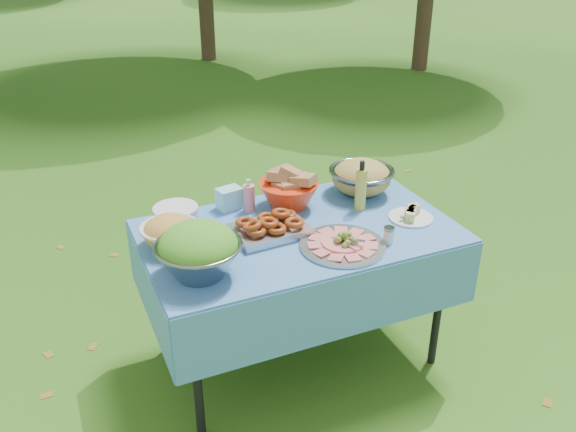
% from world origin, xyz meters
% --- Properties ---
extents(ground, '(80.00, 80.00, 0.00)m').
position_xyz_m(ground, '(0.00, 0.00, 0.00)').
color(ground, '#12370A').
rests_on(ground, ground).
extents(picnic_table, '(1.46, 0.86, 0.76)m').
position_xyz_m(picnic_table, '(0.00, 0.00, 0.38)').
color(picnic_table, '#79B1E9').
rests_on(picnic_table, ground).
extents(salad_bowl, '(0.38, 0.38, 0.23)m').
position_xyz_m(salad_bowl, '(-0.54, -0.19, 0.88)').
color(salad_bowl, gray).
rests_on(salad_bowl, picnic_table).
extents(pasta_bowl_white, '(0.28, 0.28, 0.15)m').
position_xyz_m(pasta_bowl_white, '(-0.59, 0.10, 0.83)').
color(pasta_bowl_white, silver).
rests_on(pasta_bowl_white, picnic_table).
extents(plate_stack, '(0.26, 0.26, 0.08)m').
position_xyz_m(plate_stack, '(-0.51, 0.31, 0.80)').
color(plate_stack, silver).
rests_on(plate_stack, picnic_table).
extents(wipes_box, '(0.13, 0.11, 0.11)m').
position_xyz_m(wipes_box, '(-0.22, 0.35, 0.82)').
color(wipes_box, '#96E2EE').
rests_on(wipes_box, picnic_table).
extents(sanitizer_bottle, '(0.07, 0.07, 0.17)m').
position_xyz_m(sanitizer_bottle, '(-0.14, 0.28, 0.85)').
color(sanitizer_bottle, pink).
rests_on(sanitizer_bottle, picnic_table).
extents(bread_bowl, '(0.40, 0.40, 0.20)m').
position_xyz_m(bread_bowl, '(0.06, 0.25, 0.86)').
color(bread_bowl, red).
rests_on(bread_bowl, picnic_table).
extents(pasta_bowl_steel, '(0.36, 0.36, 0.18)m').
position_xyz_m(pasta_bowl_steel, '(0.48, 0.25, 0.85)').
color(pasta_bowl_steel, gray).
rests_on(pasta_bowl_steel, picnic_table).
extents(fried_tray, '(0.36, 0.26, 0.08)m').
position_xyz_m(fried_tray, '(-0.14, 0.01, 0.80)').
color(fried_tray, '#B2B3B7').
rests_on(fried_tray, picnic_table).
extents(charcuterie_platter, '(0.42, 0.42, 0.09)m').
position_xyz_m(charcuterie_platter, '(0.11, -0.22, 0.81)').
color(charcuterie_platter, '#A6A9AC').
rests_on(charcuterie_platter, picnic_table).
extents(oil_bottle, '(0.06, 0.06, 0.26)m').
position_xyz_m(oil_bottle, '(0.37, 0.08, 0.89)').
color(oil_bottle, '#B9C140').
rests_on(oil_bottle, picnic_table).
extents(cheese_plate, '(0.28, 0.28, 0.06)m').
position_xyz_m(cheese_plate, '(0.55, -0.11, 0.79)').
color(cheese_plate, silver).
rests_on(cheese_plate, picnic_table).
extents(shaker, '(0.05, 0.05, 0.08)m').
position_xyz_m(shaker, '(0.32, -0.27, 0.80)').
color(shaker, silver).
rests_on(shaker, picnic_table).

